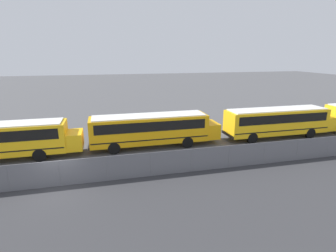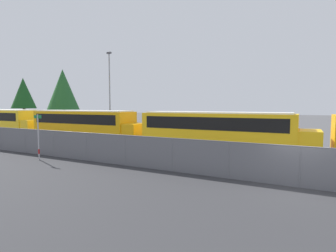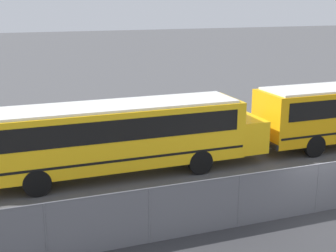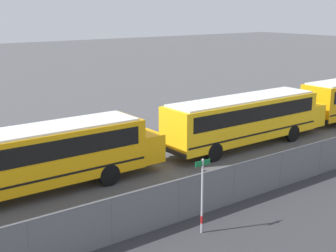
# 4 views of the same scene
# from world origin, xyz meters

# --- Properties ---
(school_bus_2) EXTENTS (12.23, 2.56, 3.06)m
(school_bus_2) POSITION_xyz_m (-18.51, 6.28, 1.84)
(school_bus_2) COLOR orange
(school_bus_2) RESTS_ON ground_plane
(school_bus_3) EXTENTS (12.23, 2.56, 3.06)m
(school_bus_3) POSITION_xyz_m (-5.32, 5.96, 1.84)
(school_bus_3) COLOR yellow
(school_bus_3) RESTS_ON ground_plane
(street_sign) EXTENTS (0.70, 0.09, 2.95)m
(street_sign) POSITION_xyz_m (-15.06, -1.25, 1.56)
(street_sign) COLOR #B7B7BC
(street_sign) RESTS_ON ground_plane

